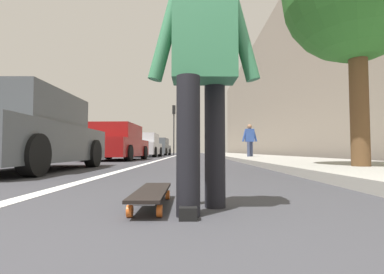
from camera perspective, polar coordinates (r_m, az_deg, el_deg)
The scene contains 12 objects.
ground_plane at distance 10.92m, azimuth -0.06°, elevation -4.78°, with size 80.00×80.00×0.00m, color #38383D.
lane_stripe_white at distance 20.96m, azimuth -3.55°, elevation -3.82°, with size 52.00×0.16×0.01m, color silver.
sidewalk_curb at distance 19.18m, azimuth 9.62°, elevation -3.70°, with size 52.00×3.20×0.13m, color #9E9B93.
building_facade at distance 24.06m, azimuth 14.36°, elevation 7.84°, with size 40.00×1.20×9.56m, color gray.
skateboard at distance 1.98m, azimuth -8.08°, elevation -11.05°, with size 0.84×0.21×0.11m.
skater_person at distance 1.87m, azimuth 2.28°, elevation 14.58°, with size 0.46×0.72×1.64m.
parked_car_near at distance 6.20m, azimuth -30.27°, elevation 0.61°, with size 4.08×1.89×1.48m.
parked_car_mid at distance 12.10m, azimuth -14.76°, elevation -1.22°, with size 4.39×2.00×1.46m.
parked_car_far at distance 18.22m, azimuth -9.60°, elevation -1.74°, with size 4.12×1.94×1.47m.
parked_car_end at distance 24.66m, azimuth -6.94°, elevation -2.03°, with size 4.54×2.07×1.47m.
traffic_light at distance 26.42m, azimuth -3.65°, elevation 3.25°, with size 0.33×0.28×4.60m.
pedestrian_distant at distance 12.95m, azimuth 11.51°, elevation -0.44°, with size 0.44×0.69×1.57m.
Camera 1 is at (-0.92, -0.04, 0.38)m, focal length 26.59 mm.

